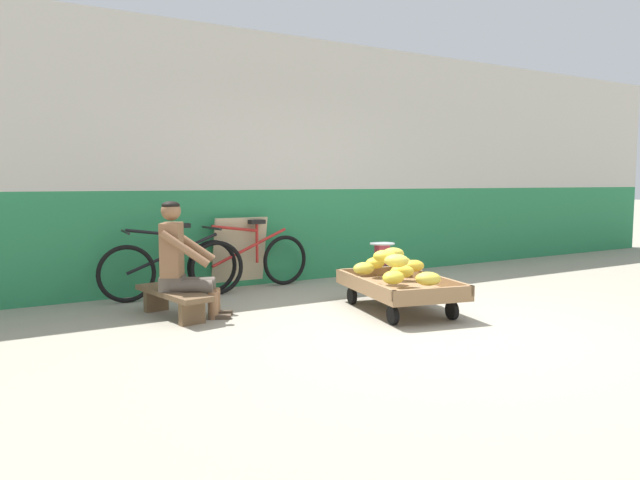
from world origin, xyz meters
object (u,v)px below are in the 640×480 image
(low_bench, at_px, (173,297))
(vendor_seated, at_px, (181,260))
(banana_cart, at_px, (399,288))
(shopping_bag, at_px, (427,286))
(weighing_scale, at_px, (382,255))
(plastic_crate, at_px, (382,279))
(bicycle_near_left, at_px, (173,268))
(sign_board, at_px, (239,253))
(bicycle_far_left, at_px, (250,261))

(low_bench, bearing_deg, vendor_seated, -28.75)
(banana_cart, height_order, vendor_seated, vendor_seated)
(shopping_bag, bearing_deg, weighing_scale, 115.31)
(plastic_crate, xyz_separation_m, bicycle_near_left, (-2.29, 0.89, 0.20))
(banana_cart, bearing_deg, sign_board, 110.69)
(vendor_seated, bearing_deg, plastic_crate, 1.71)
(bicycle_far_left, height_order, sign_board, sign_board)
(plastic_crate, bearing_deg, bicycle_near_left, 158.72)
(weighing_scale, bearing_deg, low_bench, -179.30)
(low_bench, xyz_separation_m, vendor_seated, (0.08, -0.04, 0.37))
(banana_cart, xyz_separation_m, shopping_bag, (0.77, 0.45, -0.12))
(low_bench, bearing_deg, banana_cart, -24.58)
(low_bench, relative_size, shopping_bag, 4.72)
(weighing_scale, xyz_separation_m, sign_board, (-1.34, 1.18, -0.01))
(vendor_seated, bearing_deg, low_bench, 151.25)
(banana_cart, distance_m, plastic_crate, 1.11)
(sign_board, bearing_deg, low_bench, -135.85)
(shopping_bag, bearing_deg, plastic_crate, 115.26)
(bicycle_far_left, bearing_deg, vendor_seated, -138.67)
(low_bench, relative_size, bicycle_far_left, 0.68)
(low_bench, height_order, weighing_scale, weighing_scale)
(vendor_seated, height_order, shopping_bag, vendor_seated)
(plastic_crate, height_order, bicycle_near_left, bicycle_near_left)
(plastic_crate, relative_size, weighing_scale, 1.20)
(banana_cart, xyz_separation_m, low_bench, (-2.06, 0.94, -0.04))
(plastic_crate, height_order, weighing_scale, weighing_scale)
(banana_cart, height_order, shopping_bag, banana_cart)
(vendor_seated, relative_size, bicycle_near_left, 0.69)
(plastic_crate, xyz_separation_m, bicycle_far_left, (-1.28, 1.01, 0.20))
(plastic_crate, xyz_separation_m, weighing_scale, (0.00, -0.00, 0.30))
(bicycle_near_left, distance_m, sign_board, 0.99)
(sign_board, height_order, shopping_bag, sign_board)
(plastic_crate, distance_m, sign_board, 1.81)
(banana_cart, distance_m, vendor_seated, 2.20)
(banana_cart, xyz_separation_m, bicycle_far_left, (-0.75, 1.99, 0.11))
(banana_cart, height_order, bicycle_far_left, bicycle_far_left)
(bicycle_near_left, height_order, shopping_bag, bicycle_near_left)
(low_bench, distance_m, shopping_bag, 2.88)
(banana_cart, height_order, low_bench, banana_cart)
(weighing_scale, relative_size, sign_board, 0.34)
(bicycle_far_left, relative_size, shopping_bag, 6.91)
(banana_cart, distance_m, bicycle_near_left, 2.57)
(low_bench, height_order, bicycle_near_left, bicycle_near_left)
(banana_cart, bearing_deg, bicycle_near_left, 133.32)
(sign_board, relative_size, shopping_bag, 3.70)
(weighing_scale, xyz_separation_m, bicycle_far_left, (-1.28, 1.01, -0.10))
(plastic_crate, xyz_separation_m, shopping_bag, (0.25, -0.53, -0.03))
(banana_cart, bearing_deg, low_bench, 155.42)
(weighing_scale, xyz_separation_m, shopping_bag, (0.25, -0.52, -0.33))
(banana_cart, height_order, bicycle_near_left, bicycle_near_left)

